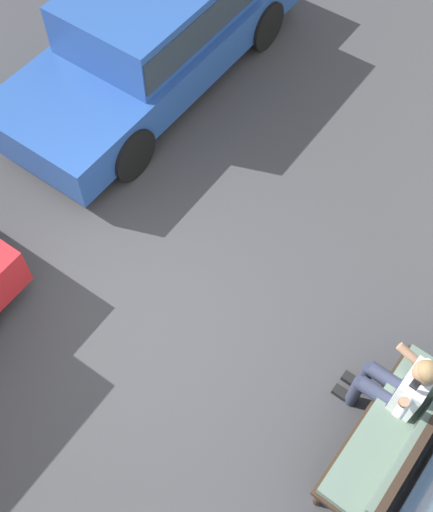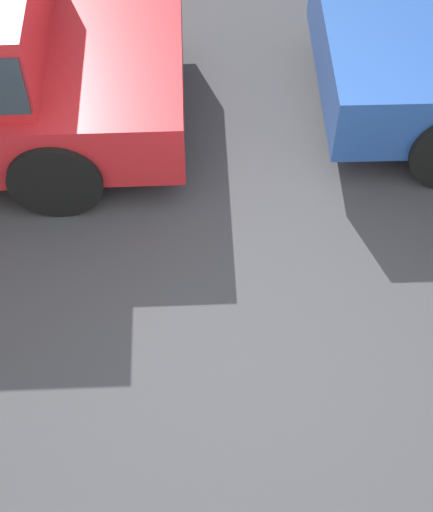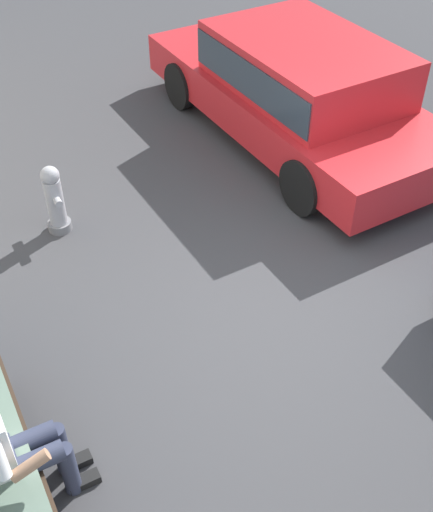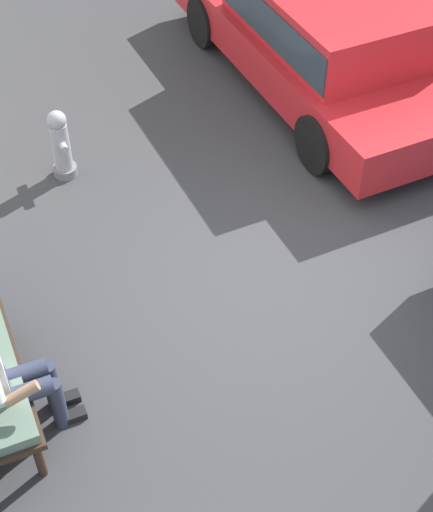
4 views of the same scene
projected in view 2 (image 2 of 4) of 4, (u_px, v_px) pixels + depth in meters
ground_plane at (238, 334)px, 5.00m from camera, size 60.00×60.00×0.00m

